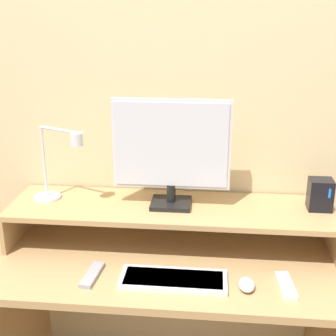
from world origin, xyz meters
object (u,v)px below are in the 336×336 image
object	(u,v)px
desk_lamp	(58,168)
remote_control	(92,275)
mouse	(247,284)
remote_secondary	(286,285)
keyboard	(173,279)
monitor	(171,150)
router_dock	(320,194)

from	to	relation	value
desk_lamp	remote_control	size ratio (longest dim) A/B	1.90
mouse	remote_control	bearing A→B (deg)	177.95
remote_secondary	keyboard	bearing A→B (deg)	-179.29
keyboard	remote_control	size ratio (longest dim) A/B	2.31
monitor	remote_control	world-z (taller)	monitor
desk_lamp	remote_secondary	xyz separation A→B (m)	(0.90, -0.28, -0.31)
monitor	mouse	bearing A→B (deg)	-46.28
desk_lamp	router_dock	distance (m)	1.06
router_dock	keyboard	size ratio (longest dim) A/B	0.33
mouse	remote_secondary	bearing A→B (deg)	8.27
remote_secondary	monitor	bearing A→B (deg)	146.33
keyboard	mouse	bearing A→B (deg)	-3.38
desk_lamp	router_dock	bearing A→B (deg)	1.58
monitor	mouse	size ratio (longest dim) A/B	5.14
monitor	remote_secondary	world-z (taller)	monitor
monitor	keyboard	bearing A→B (deg)	-82.54
desk_lamp	remote_control	bearing A→B (deg)	-54.86
router_dock	remote_secondary	size ratio (longest dim) A/B	0.77
mouse	router_dock	bearing A→B (deg)	48.35
router_dock	remote_control	xyz separation A→B (m)	(-0.86, -0.31, -0.22)
router_dock	remote_secondary	distance (m)	0.42
monitor	desk_lamp	world-z (taller)	monitor
desk_lamp	remote_secondary	bearing A→B (deg)	-17.52
desk_lamp	mouse	size ratio (longest dim) A/B	3.49
monitor	router_dock	xyz separation A→B (m)	(0.59, 0.02, -0.17)
monitor	mouse	world-z (taller)	monitor
monitor	desk_lamp	size ratio (longest dim) A/B	1.47
remote_control	router_dock	bearing A→B (deg)	20.09
router_dock	keyboard	world-z (taller)	router_dock
mouse	remote_control	world-z (taller)	mouse
desk_lamp	keyboard	distance (m)	0.65
mouse	remote_control	distance (m)	0.56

